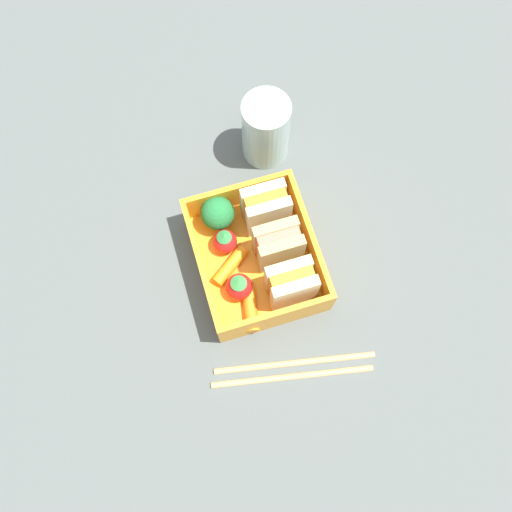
# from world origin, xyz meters

# --- Properties ---
(ground_plane) EXTENTS (1.20, 1.20, 0.02)m
(ground_plane) POSITION_xyz_m (0.00, 0.00, -0.01)
(ground_plane) COLOR #535A57
(bento_tray) EXTENTS (0.16, 0.13, 0.01)m
(bento_tray) POSITION_xyz_m (0.00, 0.00, 0.01)
(bento_tray) COLOR orange
(bento_tray) RESTS_ON ground_plane
(bento_rim) EXTENTS (0.16, 0.13, 0.05)m
(bento_rim) POSITION_xyz_m (0.00, 0.00, 0.03)
(bento_rim) COLOR orange
(bento_rim) RESTS_ON bento_tray
(sandwich_left) EXTENTS (0.03, 0.05, 0.06)m
(sandwich_left) POSITION_xyz_m (-0.05, 0.03, 0.04)
(sandwich_left) COLOR beige
(sandwich_left) RESTS_ON bento_tray
(sandwich_center_left) EXTENTS (0.03, 0.05, 0.06)m
(sandwich_center_left) POSITION_xyz_m (0.00, 0.03, 0.04)
(sandwich_center_left) COLOR tan
(sandwich_center_left) RESTS_ON bento_tray
(sandwich_center) EXTENTS (0.03, 0.05, 0.06)m
(sandwich_center) POSITION_xyz_m (0.05, 0.03, 0.04)
(sandwich_center) COLOR beige
(sandwich_center) RESTS_ON bento_tray
(broccoli_floret) EXTENTS (0.04, 0.04, 0.05)m
(broccoli_floret) POSITION_xyz_m (-0.06, -0.03, 0.04)
(broccoli_floret) COLOR #8FCB63
(broccoli_floret) RESTS_ON bento_tray
(strawberry_far_left) EXTENTS (0.03, 0.03, 0.03)m
(strawberry_far_left) POSITION_xyz_m (-0.03, -0.03, 0.03)
(strawberry_far_left) COLOR red
(strawberry_far_left) RESTS_ON bento_tray
(carrot_stick_far_left) EXTENTS (0.04, 0.05, 0.01)m
(carrot_stick_far_left) POSITION_xyz_m (0.00, -0.03, 0.02)
(carrot_stick_far_left) COLOR orange
(carrot_stick_far_left) RESTS_ON bento_tray
(strawberry_left) EXTENTS (0.03, 0.03, 0.04)m
(strawberry_left) POSITION_xyz_m (0.03, -0.03, 0.03)
(strawberry_left) COLOR red
(strawberry_left) RESTS_ON bento_tray
(carrot_stick_left) EXTENTS (0.06, 0.02, 0.01)m
(carrot_stick_left) POSITION_xyz_m (0.05, -0.02, 0.02)
(carrot_stick_left) COLOR orange
(carrot_stick_left) RESTS_ON bento_tray
(chopstick_pair) EXTENTS (0.05, 0.18, 0.01)m
(chopstick_pair) POSITION_xyz_m (0.13, 0.01, 0.00)
(chopstick_pair) COLOR tan
(chopstick_pair) RESTS_ON ground_plane
(drinking_glass) EXTENTS (0.06, 0.06, 0.09)m
(drinking_glass) POSITION_xyz_m (-0.14, 0.05, 0.05)
(drinking_glass) COLOR silver
(drinking_glass) RESTS_ON ground_plane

